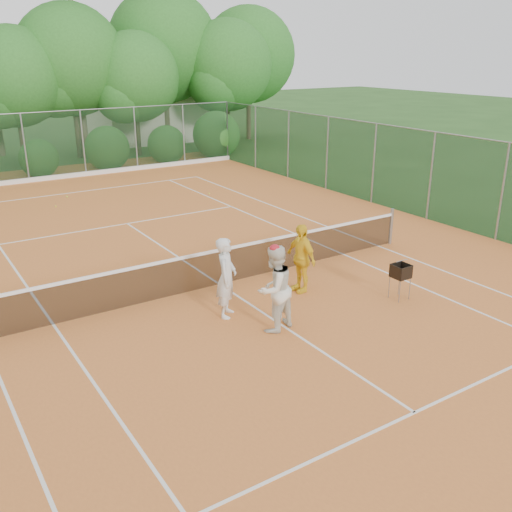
{
  "coord_description": "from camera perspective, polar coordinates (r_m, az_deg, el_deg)",
  "views": [
    {
      "loc": [
        -6.45,
        -11.58,
        5.59
      ],
      "look_at": [
        0.29,
        -1.2,
        1.1
      ],
      "focal_mm": 40.0,
      "sensor_mm": 36.0,
      "label": 1
    }
  ],
  "objects": [
    {
      "name": "ball_hopper",
      "position": [
        13.75,
        14.28,
        -1.54
      ],
      "size": [
        0.38,
        0.38,
        0.86
      ],
      "rotation": [
        0.0,
        0.0,
        -0.09
      ],
      "color": "gray",
      "rests_on": "clay_court"
    },
    {
      "name": "fence_right",
      "position": [
        18.89,
        23.41,
        5.85
      ],
      "size": [
        0.07,
        33.07,
        3.0
      ],
      "color": "#19381E",
      "rests_on": "clay_court"
    },
    {
      "name": "player_white",
      "position": [
        12.41,
        -2.98,
        -2.17
      ],
      "size": [
        0.76,
        0.78,
        1.81
      ],
      "primitive_type": "imported",
      "rotation": [
        0.0,
        0.0,
        0.85
      ],
      "color": "silver",
      "rests_on": "clay_court"
    },
    {
      "name": "stray_ball_b",
      "position": [
        22.74,
        -19.39,
        4.71
      ],
      "size": [
        0.07,
        0.07,
        0.07
      ],
      "primitive_type": "sphere",
      "color": "yellow",
      "rests_on": "clay_court"
    },
    {
      "name": "stray_ball_c",
      "position": [
        23.52,
        -4.71,
        6.26
      ],
      "size": [
        0.07,
        0.07,
        0.07
      ],
      "primitive_type": "sphere",
      "color": "gold",
      "rests_on": "clay_court"
    },
    {
      "name": "player_center_grp",
      "position": [
        11.77,
        1.85,
        -3.26
      ],
      "size": [
        1.06,
        0.92,
        1.89
      ],
      "color": "silver",
      "rests_on": "clay_court"
    },
    {
      "name": "player_yellow",
      "position": [
        13.76,
        4.51,
        -0.2
      ],
      "size": [
        0.44,
        1.0,
        1.7
      ],
      "primitive_type": "imported",
      "rotation": [
        0.0,
        0.0,
        -1.55
      ],
      "color": "yellow",
      "rests_on": "clay_court"
    },
    {
      "name": "clay_court",
      "position": [
        14.38,
        -3.59,
        -2.93
      ],
      "size": [
        18.0,
        36.0,
        0.02
      ],
      "primitive_type": "cube",
      "color": "orange",
      "rests_on": "ground"
    },
    {
      "name": "stray_ball_a",
      "position": [
        24.12,
        -18.37,
        5.65
      ],
      "size": [
        0.07,
        0.07,
        0.07
      ],
      "primitive_type": "sphere",
      "color": "#CCEF37",
      "rests_on": "clay_court"
    },
    {
      "name": "fence_back",
      "position": [
        27.65,
        -19.48,
        10.36
      ],
      "size": [
        18.07,
        0.07,
        3.0
      ],
      "color": "#19381E",
      "rests_on": "clay_court"
    },
    {
      "name": "club_building",
      "position": [
        39.0,
        -9.76,
        13.64
      ],
      "size": [
        8.0,
        5.0,
        3.0
      ],
      "primitive_type": "cube",
      "color": "beige",
      "rests_on": "ground"
    },
    {
      "name": "tennis_net",
      "position": [
        14.19,
        -3.63,
        -0.99
      ],
      "size": [
        11.97,
        0.1,
        1.1
      ],
      "color": "gray",
      "rests_on": "clay_court"
    },
    {
      "name": "tropical_treeline",
      "position": [
        32.76,
        -20.11,
        17.97
      ],
      "size": [
        32.1,
        8.49,
        15.03
      ],
      "color": "brown",
      "rests_on": "ground"
    },
    {
      "name": "ground",
      "position": [
        14.38,
        -3.59,
        -2.97
      ],
      "size": [
        120.0,
        120.0,
        0.0
      ],
      "primitive_type": "plane",
      "color": "#244C1B",
      "rests_on": "ground"
    },
    {
      "name": "court_markings",
      "position": [
        14.38,
        -3.59,
        -2.88
      ],
      "size": [
        11.03,
        23.83,
        0.01
      ],
      "color": "white",
      "rests_on": "clay_court"
    }
  ]
}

